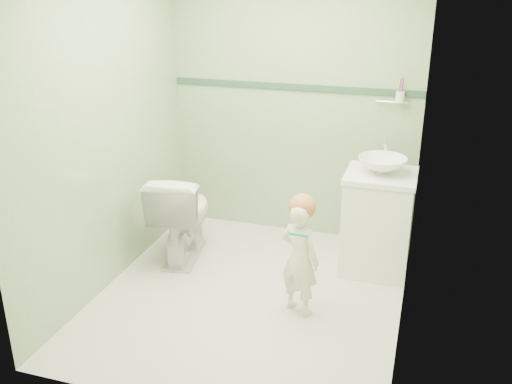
% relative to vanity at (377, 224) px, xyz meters
% --- Properties ---
extents(ground, '(2.50, 2.50, 0.00)m').
position_rel_vanity_xyz_m(ground, '(-0.84, -0.70, -0.40)').
color(ground, beige).
rests_on(ground, ground).
extents(room_shell, '(2.50, 2.54, 2.40)m').
position_rel_vanity_xyz_m(room_shell, '(-0.84, -0.70, 0.80)').
color(room_shell, '#8BB07D').
rests_on(room_shell, ground).
extents(trim_stripe, '(2.20, 0.02, 0.05)m').
position_rel_vanity_xyz_m(trim_stripe, '(-0.84, 0.54, 0.95)').
color(trim_stripe, '#2D4D38').
rests_on(trim_stripe, room_shell).
extents(vanity, '(0.52, 0.50, 0.80)m').
position_rel_vanity_xyz_m(vanity, '(0.00, 0.00, 0.00)').
color(vanity, silver).
rests_on(vanity, ground).
extents(counter, '(0.54, 0.52, 0.04)m').
position_rel_vanity_xyz_m(counter, '(0.00, 0.00, 0.41)').
color(counter, white).
rests_on(counter, vanity).
extents(basin, '(0.37, 0.37, 0.13)m').
position_rel_vanity_xyz_m(basin, '(0.00, 0.00, 0.49)').
color(basin, white).
rests_on(basin, counter).
extents(faucet, '(0.03, 0.13, 0.18)m').
position_rel_vanity_xyz_m(faucet, '(0.00, 0.19, 0.57)').
color(faucet, silver).
rests_on(faucet, counter).
extents(cup_holder, '(0.26, 0.07, 0.21)m').
position_rel_vanity_xyz_m(cup_holder, '(0.05, 0.48, 0.93)').
color(cup_holder, silver).
rests_on(cup_holder, room_shell).
extents(toilet, '(0.54, 0.81, 0.77)m').
position_rel_vanity_xyz_m(toilet, '(-1.58, -0.25, -0.02)').
color(toilet, white).
rests_on(toilet, ground).
extents(toddler, '(0.36, 0.30, 0.83)m').
position_rel_vanity_xyz_m(toddler, '(-0.45, -0.79, 0.02)').
color(toddler, white).
rests_on(toddler, ground).
extents(hair_cap, '(0.18, 0.18, 0.18)m').
position_rel_vanity_xyz_m(hair_cap, '(-0.45, -0.76, 0.40)').
color(hair_cap, '#C76D41').
rests_on(hair_cap, toddler).
extents(teal_toothbrush, '(0.11, 0.14, 0.08)m').
position_rel_vanity_xyz_m(teal_toothbrush, '(-0.43, -0.93, 0.27)').
color(teal_toothbrush, '#169885').
rests_on(teal_toothbrush, toddler).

